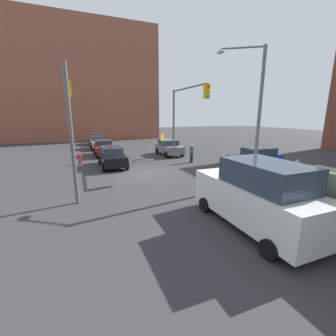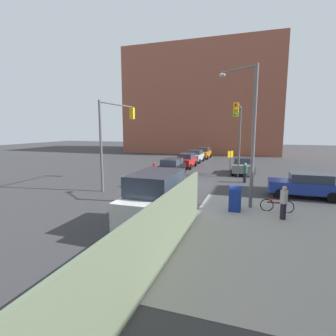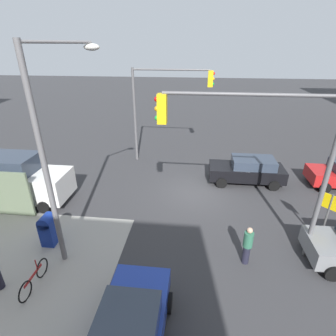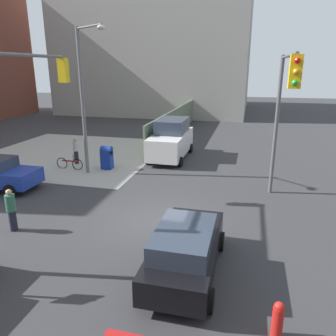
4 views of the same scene
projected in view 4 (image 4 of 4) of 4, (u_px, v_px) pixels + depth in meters
name	position (u px, v px, depth m)	size (l,w,h in m)	color
ground_plane	(159.00, 222.00, 13.20)	(120.00, 120.00, 0.00)	#333335
sidewalk_corner	(72.00, 153.00, 23.62)	(12.00, 12.00, 0.01)	#9E9B93
construction_fence	(178.00, 120.00, 30.75)	(21.03, 0.12, 2.40)	#607056
building_loft_east	(163.00, 46.00, 46.14)	(20.00, 24.00, 17.55)	#9E9B93
smokestack	(14.00, 46.00, 46.62)	(1.80, 1.80, 17.57)	brown
traffic_signal_nw_corner	(11.00, 108.00, 10.91)	(6.21, 0.36, 6.50)	#59595B
traffic_signal_se_corner	(283.00, 102.00, 13.05)	(5.44, 0.36, 6.50)	#59595B
street_lamp_corner	(85.00, 92.00, 17.71)	(1.72, 2.27, 8.00)	slate
mailbox_blue	(107.00, 157.00, 19.88)	(0.56, 0.64, 1.43)	navy
fire_hydrant	(278.00, 319.00, 7.46)	(0.26, 0.26, 0.94)	red
sedan_black	(186.00, 249.00, 9.68)	(4.48, 2.02, 1.62)	black
van_white_delivery	(171.00, 139.00, 22.20)	(5.40, 2.32, 2.62)	white
pedestrian_crossing	(11.00, 209.00, 12.29)	(0.36, 0.36, 1.67)	#2D664C
pedestrian_waiting	(76.00, 150.00, 20.95)	(0.36, 0.36, 1.72)	#B2B2B7
bicycle_leaning_on_fence	(70.00, 164.00, 19.95)	(0.05, 1.75, 0.97)	black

